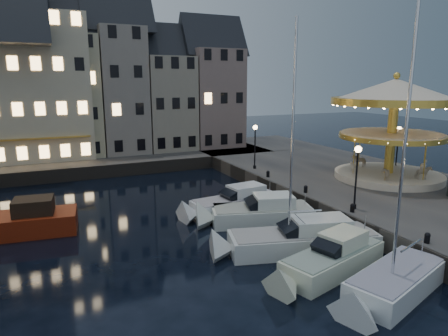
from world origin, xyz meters
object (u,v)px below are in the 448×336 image
bollard_d (268,174)px  streetlamp_b (357,168)px  bollard_c (306,189)px  motorboat_d (256,214)px  red_fishing_boat (12,224)px  carousel (394,110)px  motorboat_b (328,262)px  motorboat_c (296,240)px  motorboat_a (391,286)px  bollard_b (352,207)px  bollard_a (427,237)px  streetlamp_c (255,140)px  motorboat_e (232,204)px  streetlamp_d (398,142)px

bollard_d → streetlamp_b: bearing=-86.6°
bollard_c → motorboat_d: size_ratio=0.07×
red_fishing_boat → carousel: carousel is taller
motorboat_b → carousel: carousel is taller
motorboat_c → red_fishing_boat: bearing=147.3°
motorboat_a → red_fishing_boat: motorboat_a is taller
bollard_b → red_fishing_boat: bearing=157.2°
bollard_a → motorboat_b: motorboat_b is taller
bollard_d → red_fishing_boat: red_fishing_boat is taller
bollard_d → streetlamp_c: bearing=80.3°
bollard_c → red_fishing_boat: red_fishing_boat is taller
bollard_d → motorboat_d: size_ratio=0.07×
motorboat_d → motorboat_c: bearing=-92.2°
bollard_a → motorboat_a: motorboat_a is taller
motorboat_c → red_fishing_boat: motorboat_c is taller
motorboat_c → carousel: bearing=25.8°
bollard_a → motorboat_d: size_ratio=0.07×
red_fishing_boat → streetlamp_b: bearing=-21.0°
bollard_d → motorboat_a: bearing=-102.9°
motorboat_e → red_fishing_boat: 14.54m
motorboat_d → motorboat_e: same height
streetlamp_c → motorboat_a: bearing=-102.4°
motorboat_b → bollard_b: bearing=38.4°
bollard_d → motorboat_b: motorboat_b is taller
motorboat_a → bollard_d: bearing=77.1°
motorboat_a → carousel: (13.05, 12.68, 6.62)m
streetlamp_b → bollard_d: 10.30m
motorboat_a → bollard_a: bearing=20.7°
motorboat_d → motorboat_e: bearing=101.5°
motorboat_c → motorboat_d: (0.20, 5.06, -0.04)m
streetlamp_d → bollard_a: 17.79m
streetlamp_d → bollard_d: 12.51m
bollard_b → bollard_c: size_ratio=1.00×
bollard_b → motorboat_d: bearing=141.3°
streetlamp_b → carousel: bearing=31.5°
bollard_a → motorboat_c: (-5.07, 4.34, -0.92)m
bollard_d → motorboat_a: (-4.03, -17.53, -1.06)m
streetlamp_c → motorboat_d: size_ratio=0.53×
bollard_c → motorboat_a: motorboat_a is taller
motorboat_c → streetlamp_d: bearing=27.0°
streetlamp_c → motorboat_b: bearing=-107.6°
motorboat_a → bollard_c: bearing=71.5°
bollard_d → red_fishing_boat: (-19.83, -2.17, -0.90)m
bollard_c → bollard_d: (0.00, 5.50, 0.00)m
bollard_c → bollard_b: bearing=-90.0°
bollard_a → carousel: (9.02, 11.16, 5.56)m
streetlamp_b → motorboat_c: (-5.67, -1.66, -3.34)m
streetlamp_b → motorboat_e: streetlamp_b is taller
bollard_a → red_fishing_boat: 24.19m
motorboat_d → streetlamp_b: bearing=-31.9°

